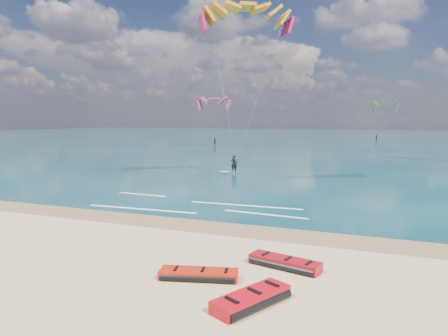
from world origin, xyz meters
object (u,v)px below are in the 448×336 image
(packed_kite_left, at_px, (199,279))
(packed_kite_mid, at_px, (285,267))
(packed_kite_right, at_px, (251,305))
(kitesurfer_main, at_px, (240,84))

(packed_kite_left, relative_size, packed_kite_mid, 1.00)
(packed_kite_left, distance_m, packed_kite_right, 2.49)
(packed_kite_left, bearing_deg, packed_kite_mid, 25.65)
(packed_kite_mid, bearing_deg, packed_kite_right, -81.10)
(packed_kite_left, bearing_deg, kitesurfer_main, 90.98)
(packed_kite_mid, xyz_separation_m, kitesurfer_main, (-8.77, 20.93, 8.39))
(packed_kite_mid, relative_size, packed_kite_right, 1.02)
(kitesurfer_main, bearing_deg, packed_kite_left, -96.48)
(packed_kite_mid, distance_m, kitesurfer_main, 24.19)
(packed_kite_left, bearing_deg, packed_kite_right, -43.30)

